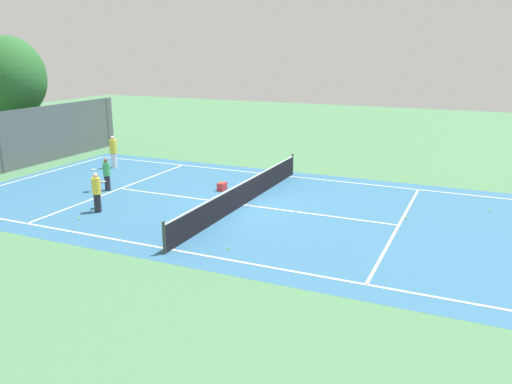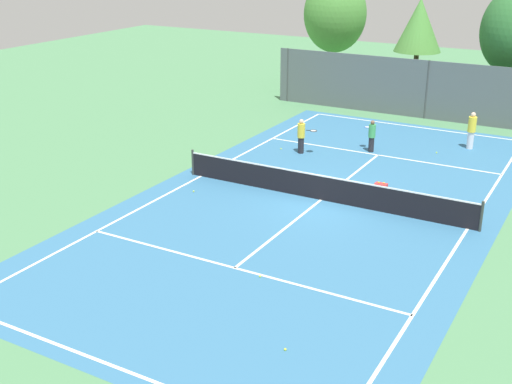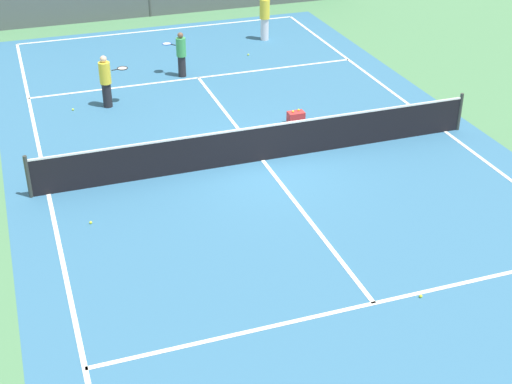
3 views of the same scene
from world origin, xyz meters
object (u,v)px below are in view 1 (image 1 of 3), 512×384
Objects in this scene: tennis_ball_1 at (224,202)px; tennis_ball_3 at (79,219)px; ball_crate at (222,186)px; tennis_ball_0 at (406,218)px; player_0 at (113,152)px; tennis_ball_4 at (124,174)px; tennis_ball_2 at (490,210)px; player_2 at (106,174)px; player_1 at (97,192)px; tennis_ball_5 at (228,249)px.

tennis_ball_1 is 5.87m from tennis_ball_3.
tennis_ball_0 is at bearing -95.13° from ball_crate.
player_0 is 26.81× the size of tennis_ball_4.
tennis_ball_2 is 17.48m from tennis_ball_4.
tennis_ball_1 and tennis_ball_4 have the same top height.
player_2 is 22.82× the size of tennis_ball_2.
tennis_ball_0 is at bearing -98.90° from player_0.
player_0 is at bearing 35.05° from player_2.
player_2 is at bearing -144.95° from player_0.
player_1 is 6.35m from tennis_ball_4.
ball_crate is at bearing -95.54° from tennis_ball_4.
player_2 is 3.12m from tennis_ball_4.
player_1 is at bearing -145.72° from player_0.
player_0 is at bearing 67.65° from tennis_ball_1.
tennis_ball_2 is 11.15m from tennis_ball_5.
player_1 is 3.41× the size of ball_crate.
player_0 is 16.25m from tennis_ball_0.
tennis_ball_5 is at bearing -125.93° from tennis_ball_4.
tennis_ball_0 is 7.49m from tennis_ball_1.
tennis_ball_2 is 16.32m from tennis_ball_3.
player_0 is 3.73× the size of ball_crate.
tennis_ball_4 is at bearing 71.47° from tennis_ball_1.
tennis_ball_2 is at bearing -72.03° from tennis_ball_1.
player_2 is 5.91m from tennis_ball_1.
tennis_ball_4 is (2.38, 7.09, 0.00)m from tennis_ball_1.
ball_crate is 7.19× the size of tennis_ball_4.
tennis_ball_3 is at bearing -155.52° from tennis_ball_4.
tennis_ball_3 is (-6.00, 3.08, -0.15)m from ball_crate.
tennis_ball_4 is at bearing -127.51° from player_0.
tennis_ball_5 is (-7.02, -9.68, 0.00)m from tennis_ball_4.
tennis_ball_4 is at bearing 84.46° from ball_crate.
tennis_ball_4 is (5.52, 3.04, -0.80)m from player_1.
tennis_ball_0 is 1.00× the size of tennis_ball_4.
tennis_ball_1 is (-3.54, -8.61, -0.87)m from player_0.
tennis_ball_4 is (-1.16, -1.51, -0.87)m from player_0.
player_1 is 24.50× the size of tennis_ball_5.
player_1 is (-6.68, -4.56, -0.07)m from player_0.
player_2 is 13.37m from tennis_ball_0.
player_0 is 26.81× the size of tennis_ball_1.
player_2 reaches higher than tennis_ball_3.
player_1 is at bearing 127.80° from tennis_ball_1.
player_0 is 26.81× the size of tennis_ball_3.
tennis_ball_2 and tennis_ball_4 have the same top height.
ball_crate is at bearing -27.14° from tennis_ball_3.
ball_crate is at bearing -102.99° from player_0.
tennis_ball_5 is at bearing -93.65° from tennis_ball_3.
tennis_ball_3 is at bearing 114.49° from tennis_ball_0.
tennis_ball_5 is at bearing 139.57° from tennis_ball_0.
player_1 is 24.50× the size of tennis_ball_3.
player_0 is at bearing 89.46° from tennis_ball_2.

